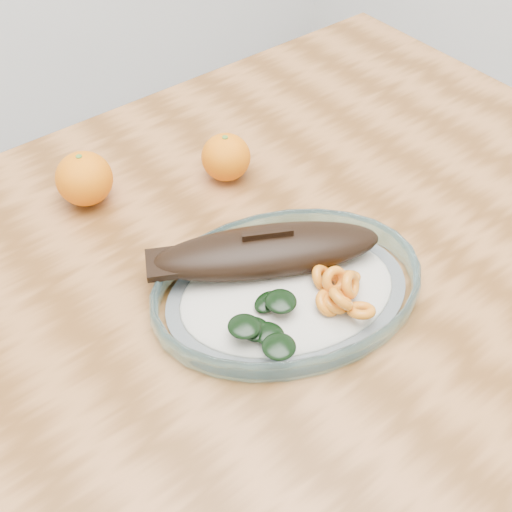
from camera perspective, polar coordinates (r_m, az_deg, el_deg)
name	(u,v)px	position (r m, az deg, el deg)	size (l,w,h in m)	color
ground	(249,511)	(1.43, -0.64, -21.71)	(3.00, 3.00, 0.00)	slate
dining_table	(245,313)	(0.87, -0.98, -5.06)	(1.20, 0.80, 0.75)	brown
plated_meal	(286,284)	(0.74, 2.72, -2.53)	(0.72, 0.72, 0.08)	white
orange_left	(84,179)	(0.88, -15.02, 6.66)	(0.08, 0.08, 0.08)	#FF5C05
orange_right	(226,157)	(0.90, -2.69, 8.77)	(0.07, 0.07, 0.07)	#FF5C05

